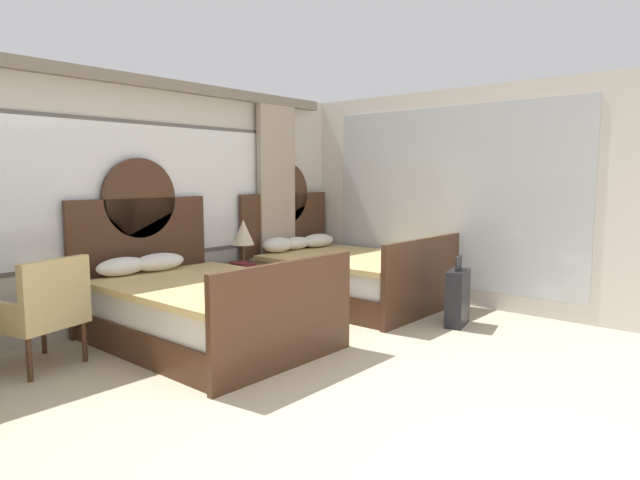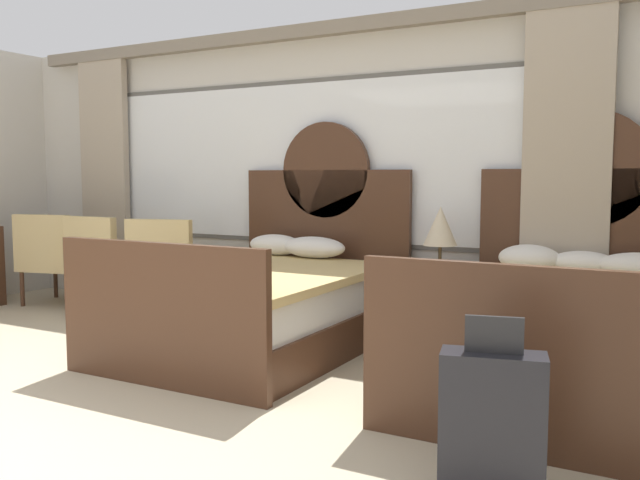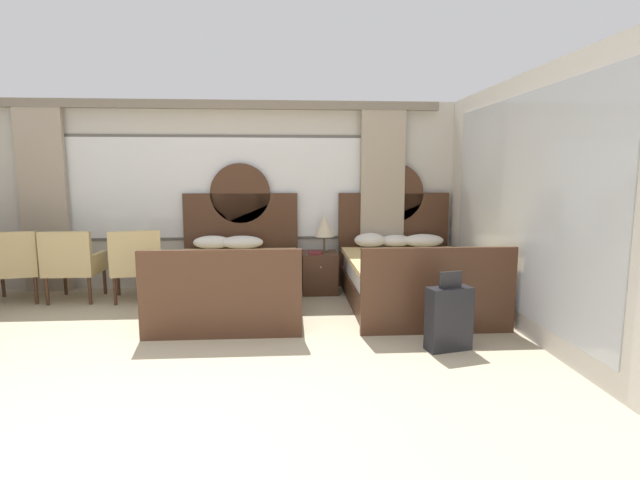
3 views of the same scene
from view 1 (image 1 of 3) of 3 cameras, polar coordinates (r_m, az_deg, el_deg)
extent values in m
plane|color=#BCAD8E|center=(3.47, 18.23, -21.43)|extent=(24.00, 24.00, 0.00)
cube|color=beige|center=(6.13, -21.56, 3.71)|extent=(6.91, 0.07, 2.70)
cube|color=#5B5954|center=(6.09, -21.42, 4.73)|extent=(4.48, 0.02, 1.51)
cube|color=white|center=(6.08, -21.39, 4.73)|extent=(4.40, 0.02, 1.43)
cube|color=tan|center=(7.45, -4.55, 4.21)|extent=(0.64, 0.08, 2.60)
cube|color=gray|center=(6.09, -21.47, 15.70)|extent=(6.35, 0.10, 0.12)
cube|color=beige|center=(7.01, 15.72, 4.23)|extent=(0.07, 4.86, 2.70)
cube|color=#B2B7BC|center=(7.10, 13.37, 4.33)|extent=(0.01, 3.40, 2.27)
cube|color=#472B1C|center=(5.47, -11.84, -9.02)|extent=(1.55, 2.13, 0.30)
cube|color=white|center=(5.41, -11.91, -6.16)|extent=(1.49, 2.03, 0.26)
cube|color=tan|center=(5.31, -11.42, -4.61)|extent=(1.59, 1.93, 0.06)
cube|color=#472B1C|center=(6.25, -18.11, -2.17)|extent=(1.63, 0.06, 1.39)
cylinder|color=#472B1C|center=(6.19, -18.34, 4.18)|extent=(0.86, 0.06, 0.86)
cube|color=#472B1C|center=(4.60, -3.47, -7.91)|extent=(1.63, 0.06, 0.92)
ellipsoid|color=white|center=(5.85, -20.01, -2.62)|extent=(0.54, 0.24, 0.19)
ellipsoid|color=white|center=(6.04, -16.49, -2.22)|extent=(0.59, 0.29, 0.19)
cube|color=#472B1C|center=(7.02, 2.86, -5.41)|extent=(1.55, 2.13, 0.30)
cube|color=white|center=(6.97, 2.87, -3.15)|extent=(1.49, 2.03, 0.26)
cube|color=tan|center=(6.89, 3.41, -1.92)|extent=(1.59, 1.93, 0.06)
cube|color=#472B1C|center=(7.64, -3.63, -0.30)|extent=(1.63, 0.06, 1.39)
cylinder|color=#472B1C|center=(7.59, -3.67, 4.90)|extent=(0.86, 0.06, 0.86)
cube|color=#472B1C|center=(6.36, 10.73, -3.94)|extent=(1.63, 0.06, 0.92)
ellipsoid|color=white|center=(7.20, -4.48, -0.50)|extent=(0.45, 0.33, 0.20)
ellipsoid|color=white|center=(7.49, -2.51, -0.33)|extent=(0.47, 0.25, 0.17)
ellipsoid|color=white|center=(7.74, -0.26, -0.05)|extent=(0.59, 0.31, 0.19)
cube|color=#472B1C|center=(6.69, -8.16, -4.87)|extent=(0.49, 0.49, 0.57)
sphere|color=tan|center=(6.48, -6.68, -4.10)|extent=(0.02, 0.02, 0.02)
cylinder|color=brown|center=(6.71, -7.97, -2.28)|extent=(0.14, 0.14, 0.02)
cylinder|color=brown|center=(6.70, -7.99, -1.35)|extent=(0.03, 0.03, 0.20)
cone|color=beige|center=(6.67, -8.02, 0.81)|extent=(0.27, 0.27, 0.31)
cube|color=maroon|center=(6.53, -8.08, -2.49)|extent=(0.18, 0.26, 0.03)
cube|color=tan|center=(5.26, -27.60, -7.37)|extent=(0.76, 0.76, 0.10)
cube|color=tan|center=(4.98, -25.90, -4.58)|extent=(0.63, 0.24, 0.49)
cube|color=tan|center=(5.40, -25.25, -5.49)|extent=(0.20, 0.56, 0.16)
cube|color=tan|center=(5.07, -30.26, -6.51)|extent=(0.20, 0.56, 0.16)
cylinder|color=#472B1C|center=(5.67, -26.91, -8.75)|extent=(0.04, 0.04, 0.36)
cylinder|color=#472B1C|center=(5.27, -23.40, -9.71)|extent=(0.04, 0.04, 0.36)
cylinder|color=#472B1C|center=(4.96, -28.10, -10.97)|extent=(0.04, 0.04, 0.36)
cube|color=black|center=(6.15, 14.18, -5.86)|extent=(0.46, 0.28, 0.61)
cube|color=#232326|center=(6.08, 14.29, -2.35)|extent=(0.23, 0.07, 0.15)
cylinder|color=black|center=(6.06, 13.74, -8.77)|extent=(0.05, 0.03, 0.05)
cylinder|color=black|center=(6.38, 14.46, -8.00)|extent=(0.05, 0.03, 0.05)
camera|label=2|loc=(6.07, 41.05, 2.30)|focal=37.75mm
camera|label=3|loc=(4.22, 64.04, 3.84)|focal=26.90mm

